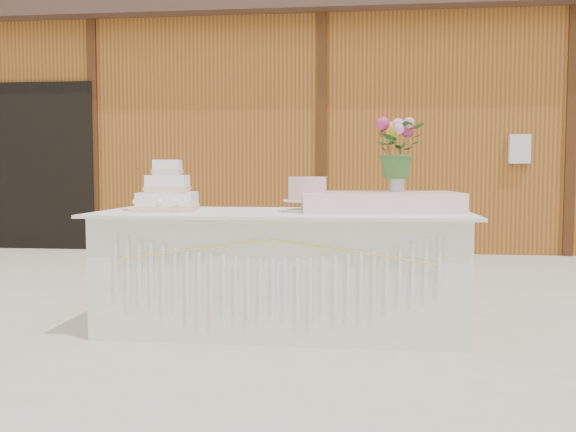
# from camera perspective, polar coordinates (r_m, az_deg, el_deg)

# --- Properties ---
(ground) EXTENTS (80.00, 80.00, 0.00)m
(ground) POSITION_cam_1_polar(r_m,az_deg,el_deg) (4.27, -0.47, -9.96)
(ground) COLOR beige
(ground) RESTS_ON ground
(barn) EXTENTS (12.60, 4.60, 3.30)m
(barn) POSITION_cam_1_polar(r_m,az_deg,el_deg) (10.14, 3.70, 7.64)
(barn) COLOR #A25D21
(barn) RESTS_ON ground
(cake_table) EXTENTS (2.40, 1.00, 0.77)m
(cake_table) POSITION_cam_1_polar(r_m,az_deg,el_deg) (4.19, -0.48, -4.83)
(cake_table) COLOR white
(cake_table) RESTS_ON ground
(wedding_cake) EXTENTS (0.41, 0.41, 0.34)m
(wedding_cake) POSITION_cam_1_polar(r_m,az_deg,el_deg) (4.30, -10.63, 1.98)
(wedding_cake) COLOR white
(wedding_cake) RESTS_ON cake_table
(pink_cake_stand) EXTENTS (0.31, 0.31, 0.23)m
(pink_cake_stand) POSITION_cam_1_polar(r_m,az_deg,el_deg) (4.12, 1.73, 2.13)
(pink_cake_stand) COLOR white
(pink_cake_stand) RESTS_ON cake_table
(satin_runner) EXTENTS (1.05, 0.67, 0.13)m
(satin_runner) POSITION_cam_1_polar(r_m,az_deg,el_deg) (4.20, 8.17, 1.26)
(satin_runner) COLOR #FFD3CD
(satin_runner) RESTS_ON cake_table
(flower_vase) EXTENTS (0.10, 0.10, 0.13)m
(flower_vase) POSITION_cam_1_polar(r_m,az_deg,el_deg) (4.26, 9.68, 3.04)
(flower_vase) COLOR #BCBCC1
(flower_vase) RESTS_ON satin_runner
(bouquet) EXTENTS (0.42, 0.41, 0.37)m
(bouquet) POSITION_cam_1_polar(r_m,az_deg,el_deg) (4.26, 9.72, 6.40)
(bouquet) COLOR #336026
(bouquet) RESTS_ON flower_vase
(loose_flowers) EXTENTS (0.18, 0.31, 0.02)m
(loose_flowers) POSITION_cam_1_polar(r_m,az_deg,el_deg) (4.44, -13.23, 0.63)
(loose_flowers) COLOR pink
(loose_flowers) RESTS_ON cake_table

